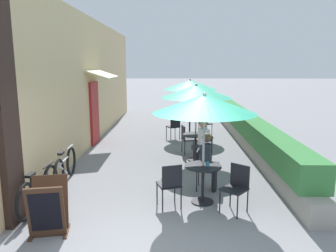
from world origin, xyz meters
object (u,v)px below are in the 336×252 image
object	(u,v)px
patio_umbrella_far	(190,85)
patio_table_far	(190,123)
cafe_chair_far_left	(204,122)
cafe_chair_far_right	(174,125)
coffee_cup_near	(207,164)
patio_table_mid	(195,142)
coffee_cup_far	(193,116)
cafe_chair_near_back	(170,182)
coffee_cup_mid	(199,133)
patio_table_near	(203,177)
patio_umbrella_near	(204,104)
cafe_chair_mid_right	(206,148)
bicycle_leaning	(39,190)
seated_patron_mid_right	(202,142)
bicycle_second	(65,167)
cafe_chair_near_right	(203,166)
patio_umbrella_mid	(196,92)
menu_board	(48,208)
cafe_chair_mid_left	(187,137)
cafe_chair_near_left	(237,185)
seated_patron_near_right	(208,159)

from	to	relation	value
patio_umbrella_far	patio_table_far	bearing A→B (deg)	82.87
cafe_chair_far_left	cafe_chair_far_right	size ratio (longest dim) A/B	1.00
coffee_cup_near	patio_table_mid	size ratio (longest dim) A/B	0.12
coffee_cup_far	cafe_chair_far_left	bearing A→B (deg)	46.08
cafe_chair_far_right	cafe_chair_near_back	bearing A→B (deg)	-118.14
coffee_cup_mid	patio_table_near	bearing A→B (deg)	-92.63
patio_umbrella_near	cafe_chair_mid_right	size ratio (longest dim) A/B	2.48
coffee_cup_near	cafe_chair_mid_right	distance (m)	2.28
patio_table_far	bicycle_leaning	distance (m)	6.96
patio_umbrella_near	coffee_cup_near	bearing A→B (deg)	-24.03
patio_table_mid	seated_patron_mid_right	distance (m)	0.72
coffee_cup_far	bicycle_second	bearing A→B (deg)	-123.35
cafe_chair_near_right	coffee_cup_mid	xyz separation A→B (m)	(0.08, 2.11, 0.28)
patio_umbrella_near	coffee_cup_far	distance (m)	5.91
coffee_cup_near	cafe_chair_mid_right	bearing A→B (deg)	85.53
patio_umbrella_near	bicycle_leaning	xyz separation A→B (m)	(-3.09, -0.33, -1.59)
patio_umbrella_near	coffee_cup_mid	size ratio (longest dim) A/B	24.02
coffee_cup_near	bicycle_leaning	bearing A→B (deg)	-174.75
cafe_chair_near_back	coffee_cup_far	size ratio (longest dim) A/B	9.67
patio_table_far	coffee_cup_near	bearing A→B (deg)	-89.26
patio_umbrella_near	patio_umbrella_mid	world-z (taller)	same
patio_table_far	patio_umbrella_far	xyz separation A→B (m)	(-0.00, -0.00, 1.42)
cafe_chair_near_right	patio_table_near	bearing A→B (deg)	6.28
menu_board	patio_umbrella_near	bearing A→B (deg)	15.32
seated_patron_mid_right	coffee_cup_far	world-z (taller)	seated_patron_mid_right
cafe_chair_mid_left	cafe_chair_far_left	xyz separation A→B (m)	(0.77, 2.75, 0.00)
cafe_chair_mid_left	seated_patron_mid_right	xyz separation A→B (m)	(0.34, -1.35, 0.17)
patio_umbrella_near	menu_board	xyz separation A→B (m)	(-2.55, -1.26, -1.50)
cafe_chair_near_left	bicycle_leaning	size ratio (longest dim) A/B	0.51
patio_table_near	coffee_cup_near	xyz separation A→B (m)	(0.08, -0.04, 0.27)
cafe_chair_near_back	coffee_cup_far	bearing A→B (deg)	63.79
cafe_chair_near_right	seated_patron_mid_right	size ratio (longest dim) A/B	0.70
bicycle_second	menu_board	size ratio (longest dim) A/B	1.95
coffee_cup_mid	coffee_cup_far	size ratio (longest dim) A/B	1.00
coffee_cup_mid	cafe_chair_far_right	bearing A→B (deg)	104.66
patio_table_near	cafe_chair_far_left	bearing A→B (deg)	84.71
patio_table_mid	patio_umbrella_far	xyz separation A→B (m)	(-0.03, 3.02, 1.42)
coffee_cup_far	patio_table_near	bearing A→B (deg)	-90.99
cafe_chair_mid_left	cafe_chair_near_left	bearing A→B (deg)	-1.27
cafe_chair_mid_right	cafe_chair_far_right	size ratio (longest dim) A/B	1.00
coffee_cup_mid	bicycle_second	distance (m)	3.66
seated_patron_near_right	coffee_cup_far	distance (m)	5.12
seated_patron_near_right	coffee_cup_mid	world-z (taller)	seated_patron_near_right
cafe_chair_mid_right	patio_table_far	xyz separation A→B (m)	(-0.25, 3.68, 0.00)
patio_table_near	cafe_chair_mid_left	world-z (taller)	cafe_chair_mid_left
seated_patron_near_right	cafe_chair_mid_right	xyz separation A→B (m)	(0.09, 1.55, -0.17)
patio_table_near	seated_patron_near_right	distance (m)	0.72
bicycle_leaning	seated_patron_mid_right	bearing A→B (deg)	40.28
cafe_chair_mid_left	cafe_chair_far_left	distance (m)	2.85
seated_patron_near_right	bicycle_second	size ratio (longest dim) A/B	0.73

